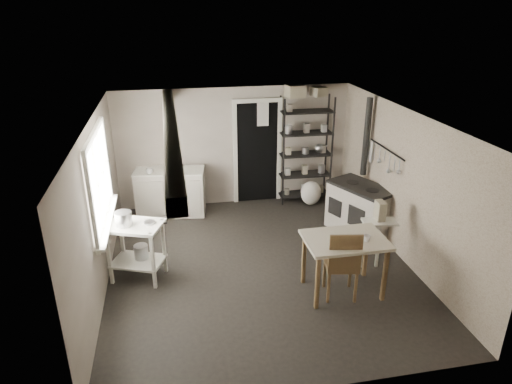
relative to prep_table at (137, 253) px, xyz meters
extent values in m
plane|color=black|center=(1.80, -0.02, -0.40)|extent=(5.00, 5.00, 0.00)
plane|color=silver|center=(1.80, -0.02, 1.90)|extent=(5.00, 5.00, 0.00)
cube|color=#AEA395|center=(1.80, 2.48, 0.75)|extent=(4.50, 0.02, 2.30)
cube|color=#AEA395|center=(1.80, -2.52, 0.75)|extent=(4.50, 0.02, 2.30)
cube|color=#AEA395|center=(-0.45, -0.02, 0.75)|extent=(0.02, 5.00, 2.30)
cube|color=#AEA395|center=(4.05, -0.02, 0.75)|extent=(0.02, 5.00, 2.30)
cylinder|color=#AFAFB1|center=(-0.13, 0.00, 0.54)|extent=(0.29, 0.29, 0.25)
cylinder|color=#AFAFB1|center=(0.21, 0.00, 0.45)|extent=(0.17, 0.17, 0.09)
cylinder|color=#AFAFB1|center=(0.05, 0.05, -0.02)|extent=(0.27, 0.27, 0.22)
imported|color=silver|center=(0.58, 2.06, 0.56)|extent=(0.31, 0.31, 0.08)
imported|color=silver|center=(0.18, 2.02, 0.57)|extent=(0.15, 0.15, 0.10)
imported|color=silver|center=(2.82, 2.28, 0.97)|extent=(0.12, 0.12, 0.20)
cube|color=#BFB79A|center=(2.92, 2.25, 1.61)|extent=(0.36, 0.33, 0.22)
cube|color=#BFB79A|center=(3.38, 2.28, 1.59)|extent=(0.33, 0.32, 0.17)
cube|color=#BFB79A|center=(3.53, -0.34, 0.61)|extent=(0.12, 0.20, 0.29)
imported|color=silver|center=(3.03, -1.02, 0.41)|extent=(0.10, 0.10, 0.09)
ellipsoid|color=silver|center=(3.25, 2.04, -0.16)|extent=(0.50, 0.46, 0.49)
cylinder|color=silver|center=(3.20, -0.12, -0.33)|extent=(0.16, 0.16, 0.15)
camera|label=1|loc=(0.59, -5.94, 3.34)|focal=32.00mm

